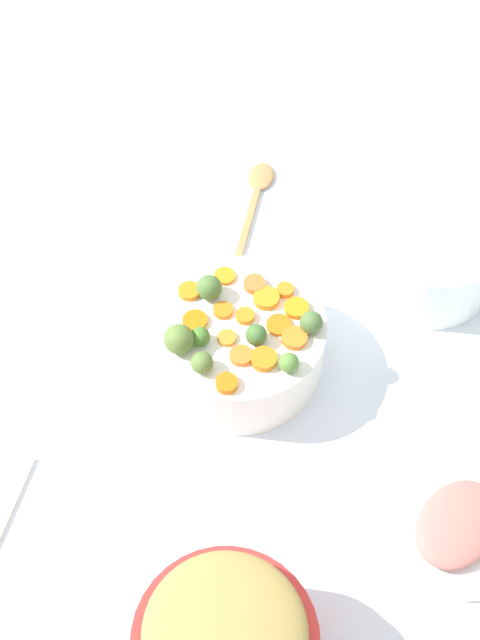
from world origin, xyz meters
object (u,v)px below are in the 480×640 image
serving_bowl_carrots (240,344)px  wooden_spoon (256,194)px  casserole_dish (431,257)px  ham_plate (457,516)px

serving_bowl_carrots → wooden_spoon: bearing=-90.3°
serving_bowl_carrots → casserole_dish: size_ratio=1.22×
serving_bowl_carrots → ham_plate: serving_bowl_carrots is taller
casserole_dish → ham_plate: bearing=92.9°
serving_bowl_carrots → ham_plate: bearing=143.9°
wooden_spoon → ham_plate: 0.66m
wooden_spoon → casserole_dish: size_ratio=1.32×
serving_bowl_carrots → casserole_dish: (-0.30, -0.19, 0.00)m
wooden_spoon → ham_plate: (-0.31, 0.58, 0.00)m
casserole_dish → ham_plate: casserole_dish is taller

